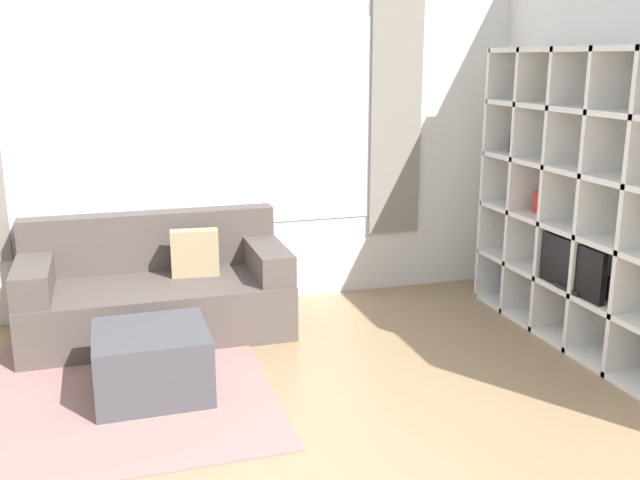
% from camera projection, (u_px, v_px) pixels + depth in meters
% --- Properties ---
extents(wall_back, '(6.43, 0.11, 2.70)m').
position_uv_depth(wall_back, '(198.00, 136.00, 5.42)').
color(wall_back, white).
rests_on(wall_back, ground_plane).
extents(wall_right, '(0.07, 4.35, 2.70)m').
position_uv_depth(wall_right, '(634.00, 149.00, 4.69)').
color(wall_right, white).
rests_on(wall_right, ground_plane).
extents(area_rug, '(2.44, 1.84, 0.01)m').
position_uv_depth(area_rug, '(57.00, 402.00, 4.10)').
color(area_rug, gray).
rests_on(area_rug, ground_plane).
extents(shelving_unit, '(0.44, 2.05, 2.00)m').
position_uv_depth(shelving_unit, '(589.00, 201.00, 4.82)').
color(shelving_unit, silver).
rests_on(shelving_unit, ground_plane).
extents(couch_main, '(1.85, 0.89, 0.82)m').
position_uv_depth(couch_main, '(157.00, 292.00, 5.13)').
color(couch_main, '#564C47').
rests_on(couch_main, ground_plane).
extents(ottoman, '(0.65, 0.62, 0.40)m').
position_uv_depth(ottoman, '(152.00, 362.00, 4.17)').
color(ottoman, '#47474C').
rests_on(ottoman, ground_plane).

